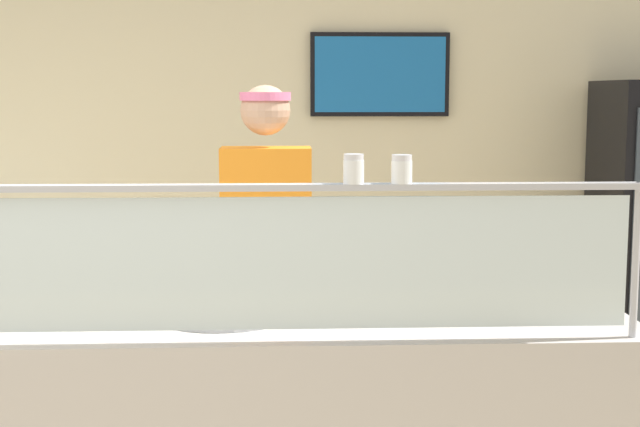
{
  "coord_description": "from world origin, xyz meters",
  "views": [
    {
      "loc": [
        1.03,
        -2.74,
        1.72
      ],
      "look_at": [
        1.18,
        0.43,
        1.31
      ],
      "focal_mm": 51.28,
      "sensor_mm": 36.0,
      "label": 1
    }
  ],
  "objects_px": {
    "pizza_tray": "(224,311)",
    "pepper_flake_shaker": "(402,171)",
    "pizza_server": "(230,306)",
    "parmesan_shaker": "(354,171)",
    "worker_figure": "(268,263)"
  },
  "relations": [
    {
      "from": "worker_figure",
      "to": "parmesan_shaker",
      "type": "bearing_deg",
      "value": -74.87
    },
    {
      "from": "pizza_tray",
      "to": "worker_figure",
      "type": "distance_m",
      "value": 0.72
    },
    {
      "from": "pizza_server",
      "to": "pepper_flake_shaker",
      "type": "distance_m",
      "value": 0.81
    },
    {
      "from": "pizza_tray",
      "to": "pizza_server",
      "type": "distance_m",
      "value": 0.04
    },
    {
      "from": "pizza_tray",
      "to": "worker_figure",
      "type": "bearing_deg",
      "value": 78.36
    },
    {
      "from": "pizza_tray",
      "to": "worker_figure",
      "type": "xyz_separation_m",
      "value": [
        0.14,
        0.7,
        0.04
      ]
    },
    {
      "from": "pepper_flake_shaker",
      "to": "worker_figure",
      "type": "relative_size",
      "value": 0.05
    },
    {
      "from": "pizza_tray",
      "to": "parmesan_shaker",
      "type": "relative_size",
      "value": 5.2
    },
    {
      "from": "worker_figure",
      "to": "pizza_tray",
      "type": "bearing_deg",
      "value": -101.64
    },
    {
      "from": "pepper_flake_shaker",
      "to": "pizza_tray",
      "type": "bearing_deg",
      "value": 149.42
    },
    {
      "from": "pizza_tray",
      "to": "pepper_flake_shaker",
      "type": "bearing_deg",
      "value": -30.58
    },
    {
      "from": "pizza_server",
      "to": "parmesan_shaker",
      "type": "height_order",
      "value": "parmesan_shaker"
    },
    {
      "from": "pizza_server",
      "to": "pepper_flake_shaker",
      "type": "bearing_deg",
      "value": -20.66
    },
    {
      "from": "pizza_tray",
      "to": "parmesan_shaker",
      "type": "distance_m",
      "value": 0.75
    },
    {
      "from": "pizza_tray",
      "to": "pepper_flake_shaker",
      "type": "xyz_separation_m",
      "value": [
        0.57,
        -0.34,
        0.52
      ]
    }
  ]
}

